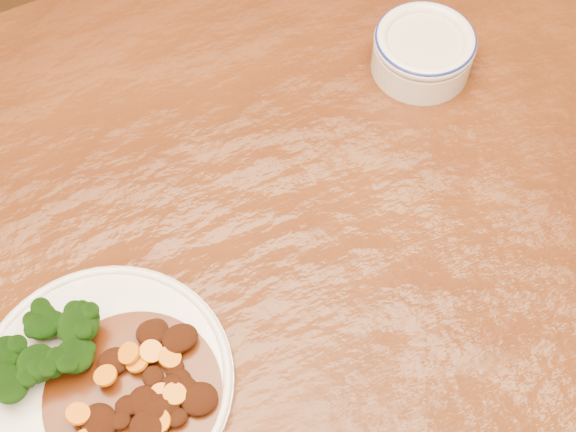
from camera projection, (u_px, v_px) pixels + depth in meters
name	position (u px, v px, depth m)	size (l,w,h in m)	color
dining_table	(268.00, 270.00, 0.92)	(1.54, 0.97, 0.75)	#55290F
dinner_plate	(104.00, 383.00, 0.76)	(0.25, 0.25, 0.02)	silver
broccoli_florets	(47.00, 346.00, 0.75)	(0.11, 0.08, 0.04)	#78A354
mince_stew	(145.00, 391.00, 0.75)	(0.17, 0.17, 0.03)	#4C2108
dip_bowl	(423.00, 50.00, 0.95)	(0.12, 0.12, 0.05)	silver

